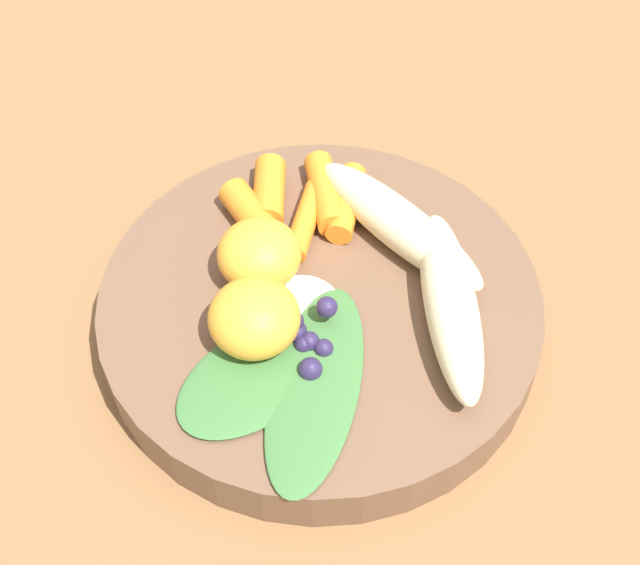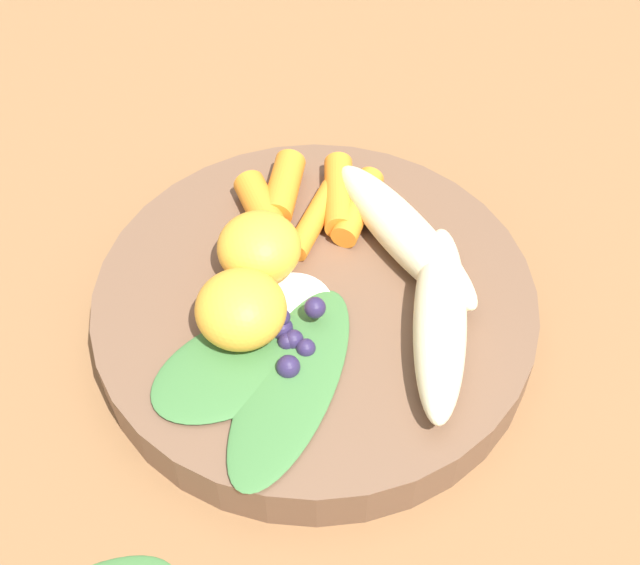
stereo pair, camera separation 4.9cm
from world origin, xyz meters
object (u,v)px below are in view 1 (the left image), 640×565
bowl (320,310)px  banana_peeled_left (399,224)px  banana_peeled_right (450,303)px  orange_segment_near (254,318)px

bowl → banana_peeled_left: 0.07m
bowl → banana_peeled_right: bearing=-24.0°
banana_peeled_left → orange_segment_near: orange_segment_near is taller
banana_peeled_left → orange_segment_near: 0.11m
banana_peeled_right → bowl: bearing=72.1°
bowl → orange_segment_near: bearing=-147.5°
banana_peeled_left → orange_segment_near: bearing=90.5°
bowl → banana_peeled_left: size_ratio=1.94×
banana_peeled_right → orange_segment_near: bearing=93.7°
banana_peeled_left → orange_segment_near: (-0.09, -0.06, 0.00)m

